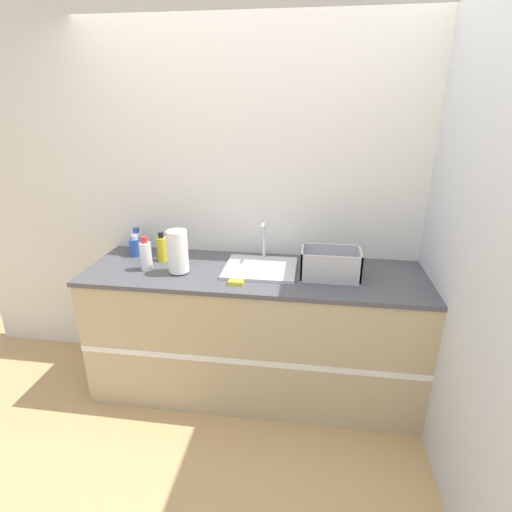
# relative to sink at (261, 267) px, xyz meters

# --- Properties ---
(ground_plane) EXTENTS (12.00, 12.00, 0.00)m
(ground_plane) POSITION_rel_sink_xyz_m (-0.03, -0.38, -0.95)
(ground_plane) COLOR tan
(wall_back) EXTENTS (4.63, 0.06, 2.60)m
(wall_back) POSITION_rel_sink_xyz_m (-0.03, 0.33, 0.35)
(wall_back) COLOR silver
(wall_back) RESTS_ON ground_plane
(wall_right) EXTENTS (0.06, 2.68, 2.60)m
(wall_right) POSITION_rel_sink_xyz_m (1.11, -0.04, 0.35)
(wall_right) COLOR silver
(wall_right) RESTS_ON ground_plane
(counter_cabinet) EXTENTS (2.25, 0.70, 0.93)m
(counter_cabinet) POSITION_rel_sink_xyz_m (-0.03, -0.04, -0.48)
(counter_cabinet) COLOR tan
(counter_cabinet) RESTS_ON ground_plane
(sink) EXTENTS (0.47, 0.41, 0.28)m
(sink) POSITION_rel_sink_xyz_m (0.00, 0.00, 0.00)
(sink) COLOR silver
(sink) RESTS_ON counter_cabinet
(paper_towel_roll) EXTENTS (0.13, 0.13, 0.29)m
(paper_towel_roll) POSITION_rel_sink_xyz_m (-0.52, -0.13, 0.13)
(paper_towel_roll) COLOR #4C4C51
(paper_towel_roll) RESTS_ON counter_cabinet
(dish_rack) EXTENTS (0.37, 0.24, 0.18)m
(dish_rack) POSITION_rel_sink_xyz_m (0.45, -0.06, 0.05)
(dish_rack) COLOR #B7BABF
(dish_rack) RESTS_ON counter_cabinet
(bottle_white_spray) EXTENTS (0.08, 0.08, 0.23)m
(bottle_white_spray) POSITION_rel_sink_xyz_m (-0.75, -0.11, 0.08)
(bottle_white_spray) COLOR white
(bottle_white_spray) RESTS_ON counter_cabinet
(bottle_yellow) EXTENTS (0.07, 0.07, 0.20)m
(bottle_yellow) POSITION_rel_sink_xyz_m (-0.70, 0.06, 0.07)
(bottle_yellow) COLOR yellow
(bottle_yellow) RESTS_ON counter_cabinet
(bottle_blue) EXTENTS (0.09, 0.09, 0.16)m
(bottle_blue) POSITION_rel_sink_xyz_m (-0.93, 0.13, 0.05)
(bottle_blue) COLOR #2D56B7
(bottle_blue) RESTS_ON counter_cabinet
(bottle_clear) EXTENTS (0.09, 0.09, 0.18)m
(bottle_clear) POSITION_rel_sink_xyz_m (-0.96, 0.22, 0.06)
(bottle_clear) COLOR silver
(bottle_clear) RESTS_ON counter_cabinet
(sponge) EXTENTS (0.09, 0.06, 0.02)m
(sponge) POSITION_rel_sink_xyz_m (-0.12, -0.25, -0.01)
(sponge) COLOR yellow
(sponge) RESTS_ON counter_cabinet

